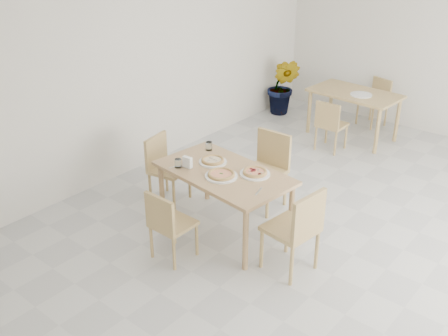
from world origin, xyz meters
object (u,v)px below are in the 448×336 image
Objects in this scene: plate_pepperoni at (255,174)px; chair_south at (168,222)px; tumbler_b at (209,146)px; napkin_holder at (187,163)px; chair_back_s at (330,123)px; plate_empty at (361,95)px; chair_east at (298,226)px; second_table at (354,98)px; main_table at (224,178)px; plate_margherita at (221,176)px; pizza_margherita at (221,174)px; pizza_mushroom at (213,160)px; pizza_pepperoni at (255,172)px; plate_mushroom at (213,162)px; chair_back_n at (376,98)px; chair_west at (164,164)px; tumbler_a at (178,163)px; chair_north at (268,165)px; potted_plant at (283,87)px.

chair_south is at bearing -111.77° from plate_pepperoni.
chair_south is 7.73× the size of tumbler_b.
napkin_holder is 0.17× the size of chair_back_s.
plate_pepperoni is 0.99× the size of plate_empty.
napkin_holder is at bearing -80.45° from chair_east.
second_table is (0.16, 3.62, -0.16)m from napkin_holder.
chair_east is (1.04, -0.13, -0.13)m from main_table.
plate_empty is (0.15, 0.64, 0.30)m from chair_back_s.
plate_margherita is 0.02m from pizza_margherita.
tumbler_b is 0.76× the size of napkin_holder.
chair_back_s is (0.15, 2.90, -0.36)m from napkin_holder.
second_table is at bearing 89.38° from pizza_mushroom.
pizza_pepperoni is at bearing -11.51° from tumbler_b.
plate_mushroom is 0.40× the size of chair_back_n.
chair_west is 1.15m from plate_margherita.
chair_south is 8.10× the size of tumbler_a.
napkin_holder is 4.41m from chair_back_n.
second_table is (-0.50, 3.27, -0.13)m from pizza_pepperoni.
plate_pepperoni is at bearing -111.40° from chair_south.
tumbler_b is at bearing 94.45° from tumbler_a.
plate_pepperoni is at bearing -68.17° from chair_north.
plate_mushroom is at bearing -111.50° from chair_north.
plate_empty is at bearing -104.11° from chair_back_s.
chair_south is 1.31m from chair_west.
chair_west is 1.38m from pizza_pepperoni.
chair_north is 0.76m from tumbler_b.
chair_north is 2.64m from second_table.
chair_west is 2.75m from chair_back_s.
pizza_margherita is at bearing -82.47° from second_table.
napkin_holder is (-0.42, -0.08, 0.03)m from pizza_margherita.
chair_back_n is 1.60m from potted_plant.
potted_plant is (-1.96, 3.45, -0.25)m from plate_pepperoni.
pizza_pepperoni is at bearing -68.17° from chair_north.
tumbler_a is (-1.50, -0.12, 0.26)m from chair_east.
tumbler_a is at bearing -123.06° from plate_mushroom.
napkin_holder is (-0.42, -0.08, 0.06)m from plate_margherita.
chair_east is at bearing -72.42° from plate_empty.
chair_back_n is (-0.23, 4.31, -0.33)m from pizza_margherita.
chair_west is at bearing -177.02° from pizza_pepperoni.
potted_plant is (-1.71, 3.72, -0.27)m from pizza_margherita.
chair_north reaches higher than pizza_mushroom.
plate_margherita is at bearing -110.93° from chair_west.
chair_back_s is (-0.51, 2.55, -0.33)m from pizza_pepperoni.
pizza_pepperoni is at bearing 0.00° from plate_pepperoni.
main_table is 4.62× the size of pizza_mushroom.
chair_east reaches higher than plate_empty.
plate_margherita is (1.10, -0.20, 0.27)m from chair_west.
napkin_holder reaches higher than chair_west.
pizza_margherita is 1.19× the size of pizza_pepperoni.
plate_empty reaches higher than second_table.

